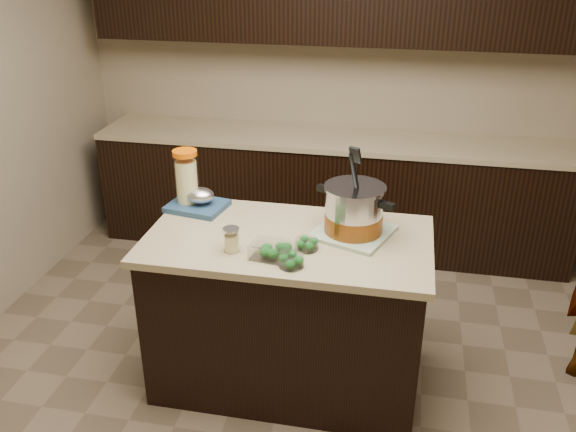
{
  "coord_description": "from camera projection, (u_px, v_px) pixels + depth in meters",
  "views": [
    {
      "loc": [
        0.54,
        -2.71,
        2.33
      ],
      "look_at": [
        0.0,
        0.0,
        1.02
      ],
      "focal_mm": 38.0,
      "sensor_mm": 36.0,
      "label": 1
    }
  ],
  "objects": [
    {
      "name": "ground_plane",
      "position": [
        288.0,
        376.0,
        3.5
      ],
      "size": [
        4.0,
        4.0,
        0.0
      ],
      "primitive_type": "plane",
      "color": "brown",
      "rests_on": "ground"
    },
    {
      "name": "room_shell",
      "position": [
        288.0,
        78.0,
        2.76
      ],
      "size": [
        4.04,
        4.04,
        2.72
      ],
      "color": "tan",
      "rests_on": "ground"
    },
    {
      "name": "back_cabinets",
      "position": [
        333.0,
        130.0,
        4.64
      ],
      "size": [
        3.6,
        0.63,
        2.33
      ],
      "color": "black",
      "rests_on": "ground"
    },
    {
      "name": "island",
      "position": [
        288.0,
        310.0,
        3.3
      ],
      "size": [
        1.46,
        0.81,
        0.9
      ],
      "color": "black",
      "rests_on": "ground"
    },
    {
      "name": "dish_towel",
      "position": [
        353.0,
        232.0,
        3.14
      ],
      "size": [
        0.46,
        0.46,
        0.02
      ],
      "primitive_type": "cube",
      "rotation": [
        0.0,
        0.0,
        -0.35
      ],
      "color": "#648B5D",
      "rests_on": "island"
    },
    {
      "name": "stock_pot",
      "position": [
        354.0,
        212.0,
        3.09
      ],
      "size": [
        0.42,
        0.42,
        0.45
      ],
      "rotation": [
        0.0,
        0.0,
        -0.43
      ],
      "color": "#B7B7BC",
      "rests_on": "dish_towel"
    },
    {
      "name": "lemonade_pitcher",
      "position": [
        187.0,
        181.0,
        3.39
      ],
      "size": [
        0.17,
        0.17,
        0.33
      ],
      "rotation": [
        0.0,
        0.0,
        -0.28
      ],
      "color": "#E3D68A",
      "rests_on": "island"
    },
    {
      "name": "mason_jar",
      "position": [
        232.0,
        240.0,
        2.95
      ],
      "size": [
        0.1,
        0.1,
        0.13
      ],
      "rotation": [
        0.0,
        0.0,
        -0.23
      ],
      "color": "#E3D68A",
      "rests_on": "island"
    },
    {
      "name": "broccoli_tub_left",
      "position": [
        307.0,
        245.0,
        2.99
      ],
      "size": [
        0.14,
        0.14,
        0.05
      ],
      "rotation": [
        0.0,
        0.0,
        0.23
      ],
      "color": "silver",
      "rests_on": "island"
    },
    {
      "name": "broccoli_tub_right",
      "position": [
        291.0,
        261.0,
        2.83
      ],
      "size": [
        0.14,
        0.14,
        0.06
      ],
      "rotation": [
        0.0,
        0.0,
        -0.24
      ],
      "color": "silver",
      "rests_on": "island"
    },
    {
      "name": "broccoli_tub_rect",
      "position": [
        273.0,
        251.0,
        2.91
      ],
      "size": [
        0.22,
        0.17,
        0.07
      ],
      "rotation": [
        0.0,
        0.0,
        -0.14
      ],
      "color": "silver",
      "rests_on": "island"
    },
    {
      "name": "blue_tray",
      "position": [
        199.0,
        202.0,
        3.41
      ],
      "size": [
        0.35,
        0.3,
        0.12
      ],
      "rotation": [
        0.0,
        0.0,
        -0.17
      ],
      "color": "navy",
      "rests_on": "island"
    }
  ]
}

